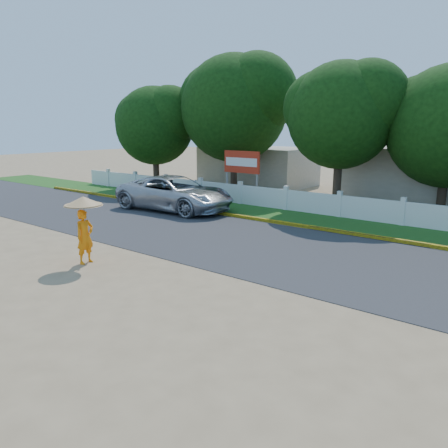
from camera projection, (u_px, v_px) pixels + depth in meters
name	position (u px, v px, depth m)	size (l,w,h in m)	color
ground	(182.00, 279.00, 12.89)	(120.00, 120.00, 0.00)	#9E8460
road	(265.00, 246.00, 16.35)	(60.00, 7.00, 0.02)	#38383A
grass_verge	(326.00, 222.00, 20.39)	(60.00, 3.50, 0.03)	#2D601E
curb	(309.00, 227.00, 19.07)	(40.00, 0.18, 0.16)	yellow
fence	(339.00, 206.00, 21.38)	(40.00, 0.10, 1.10)	silver
building_near	(440.00, 177.00, 24.58)	(10.00, 6.00, 3.20)	#B7AD99
building_far	(258.00, 166.00, 33.19)	(8.00, 5.00, 2.80)	#B7AD99
vehicle	(175.00, 193.00, 23.13)	(3.00, 6.51, 1.81)	#ACAFB5
monk_with_parasol	(84.00, 220.00, 14.04)	(1.22, 1.22, 2.22)	orange
billboard	(242.00, 165.00, 25.90)	(2.50, 0.13, 2.95)	gray
tree_row	(399.00, 114.00, 21.72)	(40.29, 8.15, 8.98)	#473828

